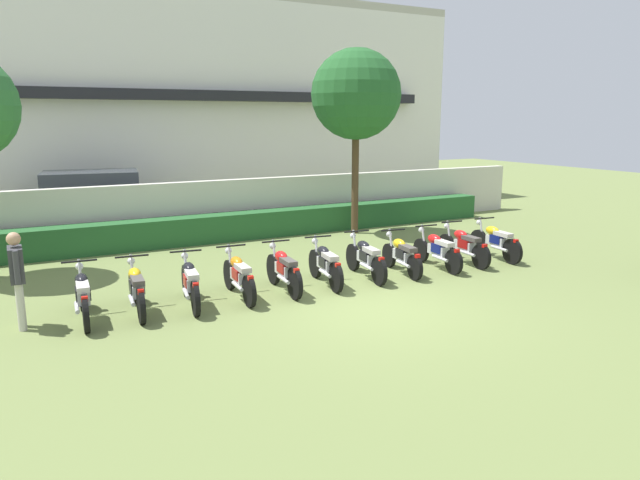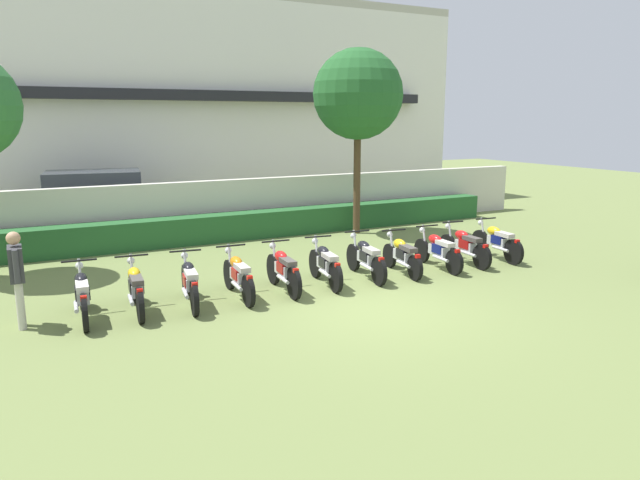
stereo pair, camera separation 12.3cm
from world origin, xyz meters
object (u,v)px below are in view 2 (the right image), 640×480
motorcycle_in_row_3 (238,275)px  motorcycle_in_row_4 (283,269)px  parked_car (100,202)px  motorcycle_in_row_10 (497,241)px  motorcycle_in_row_6 (366,258)px  inspector_person (17,272)px  tree_far_side (358,95)px  motorcycle_in_row_2 (189,282)px  motorcycle_in_row_1 (136,288)px  motorcycle_in_row_0 (82,295)px  motorcycle_in_row_9 (465,245)px  motorcycle_in_row_8 (438,250)px  motorcycle_in_row_5 (325,264)px  motorcycle_in_row_7 (402,255)px

motorcycle_in_row_3 → motorcycle_in_row_4: size_ratio=1.03×
parked_car → motorcycle_in_row_10: 11.62m
motorcycle_in_row_6 → inspector_person: size_ratio=1.19×
tree_far_side → motorcycle_in_row_2: tree_far_side is taller
motorcycle_in_row_1 → motorcycle_in_row_4: size_ratio=1.02×
tree_far_side → motorcycle_in_row_1: size_ratio=2.90×
tree_far_side → motorcycle_in_row_2: (-6.44, -4.64, -3.66)m
motorcycle_in_row_0 → motorcycle_in_row_1: (0.90, -0.01, -0.00)m
inspector_person → motorcycle_in_row_9: bearing=-0.1°
motorcycle_in_row_8 → motorcycle_in_row_10: bearing=-84.1°
motorcycle_in_row_8 → motorcycle_in_row_5: bearing=94.5°
parked_car → motorcycle_in_row_6: 9.31m
parked_car → motorcycle_in_row_8: (6.33, -8.26, -0.50)m
motorcycle_in_row_6 → motorcycle_in_row_9: bearing=-82.9°
motorcycle_in_row_0 → motorcycle_in_row_4: bearing=-86.8°
motorcycle_in_row_10 → motorcycle_in_row_5: bearing=95.3°
tree_far_side → motorcycle_in_row_10: tree_far_side is taller
motorcycle_in_row_3 → inspector_person: 3.84m
parked_car → inspector_person: 8.52m
motorcycle_in_row_1 → tree_far_side: bearing=-53.5°
motorcycle_in_row_4 → motorcycle_in_row_8: (3.96, 0.03, -0.02)m
motorcycle_in_row_0 → motorcycle_in_row_7: size_ratio=1.06×
motorcycle_in_row_0 → motorcycle_in_row_5: (4.77, -0.01, -0.00)m
motorcycle_in_row_6 → motorcycle_in_row_8: size_ratio=1.03×
tree_far_side → motorcycle_in_row_5: tree_far_side is taller
motorcycle_in_row_10 → motorcycle_in_row_8: bearing=96.1°
parked_car → motorcycle_in_row_5: bearing=-59.4°
motorcycle_in_row_5 → motorcycle_in_row_8: (2.99, 0.00, -0.01)m
motorcycle_in_row_3 → inspector_person: inspector_person is taller
motorcycle_in_row_1 → motorcycle_in_row_5: (3.87, 0.00, -0.00)m
motorcycle_in_row_2 → motorcycle_in_row_5: 2.91m
motorcycle_in_row_4 → motorcycle_in_row_5: motorcycle_in_row_4 is taller
motorcycle_in_row_6 → motorcycle_in_row_9: motorcycle_in_row_6 is taller
motorcycle_in_row_6 → motorcycle_in_row_9: 2.79m
motorcycle_in_row_1 → motorcycle_in_row_8: 6.86m
parked_car → inspector_person: (-2.39, -8.17, 0.03)m
motorcycle_in_row_2 → inspector_person: size_ratio=1.14×
motorcycle_in_row_3 → motorcycle_in_row_10: (6.79, 0.06, 0.00)m
motorcycle_in_row_3 → motorcycle_in_row_7: size_ratio=1.07×
motorcycle_in_row_3 → motorcycle_in_row_6: size_ratio=0.98×
parked_car → motorcycle_in_row_1: parked_car is taller
motorcycle_in_row_9 → motorcycle_in_row_4: bearing=95.0°
motorcycle_in_row_4 → motorcycle_in_row_5: size_ratio=1.00×
tree_far_side → motorcycle_in_row_3: bearing=-140.0°
motorcycle_in_row_4 → motorcycle_in_row_1: bearing=93.3°
motorcycle_in_row_0 → parked_car: bearing=-6.0°
motorcycle_in_row_5 → motorcycle_in_row_7: motorcycle_in_row_5 is taller
inspector_person → parked_car: bearing=73.7°
motorcycle_in_row_2 → motorcycle_in_row_4: 1.93m
motorcycle_in_row_0 → motorcycle_in_row_5: bearing=-86.3°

